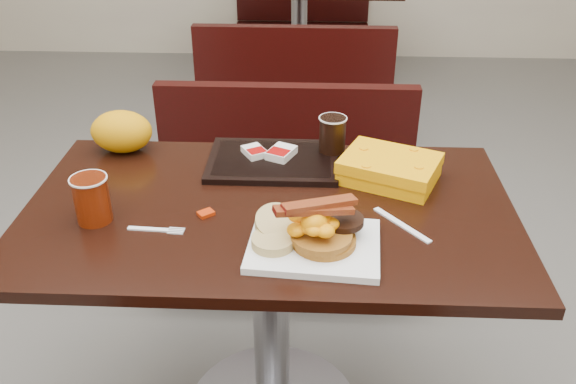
{
  "coord_description": "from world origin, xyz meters",
  "views": [
    {
      "loc": [
        0.1,
        -1.29,
        1.55
      ],
      "look_at": [
        0.05,
        -0.05,
        0.82
      ],
      "focal_mm": 38.68,
      "sensor_mm": 36.0,
      "label": 1
    }
  ],
  "objects_px": {
    "hashbrown_sleeve_left": "(254,152)",
    "coffee_cup_far": "(332,134)",
    "bench_near_n": "(284,197)",
    "bench_far_s": "(295,83)",
    "table_near": "(271,322)",
    "pancake_stack": "(324,238)",
    "coffee_cup_near": "(92,199)",
    "table_far": "(299,42)",
    "platter": "(314,246)",
    "knife": "(402,225)",
    "tray": "(273,161)",
    "paper_bag": "(122,131)",
    "bench_far_n": "(302,16)",
    "clamshell": "(390,169)",
    "fork": "(148,229)",
    "hashbrown_sleeve_right": "(281,153)"
  },
  "relations": [
    {
      "from": "table_near",
      "to": "coffee_cup_near",
      "type": "relative_size",
      "value": 10.54
    },
    {
      "from": "bench_far_s",
      "to": "knife",
      "type": "relative_size",
      "value": 5.63
    },
    {
      "from": "knife",
      "to": "coffee_cup_far",
      "type": "height_order",
      "value": "coffee_cup_far"
    },
    {
      "from": "pancake_stack",
      "to": "hashbrown_sleeve_right",
      "type": "xyz_separation_m",
      "value": [
        -0.12,
        0.41,
        -0.0
      ]
    },
    {
      "from": "table_near",
      "to": "coffee_cup_far",
      "type": "height_order",
      "value": "coffee_cup_far"
    },
    {
      "from": "bench_far_n",
      "to": "clamshell",
      "type": "relative_size",
      "value": 4.16
    },
    {
      "from": "table_far",
      "to": "coffee_cup_near",
      "type": "distance_m",
      "value": 2.74
    },
    {
      "from": "fork",
      "to": "coffee_cup_near",
      "type": "bearing_deg",
      "value": 168.43
    },
    {
      "from": "bench_near_n",
      "to": "table_far",
      "type": "xyz_separation_m",
      "value": [
        0.0,
        1.9,
        0.02
      ]
    },
    {
      "from": "hashbrown_sleeve_left",
      "to": "platter",
      "type": "bearing_deg",
      "value": -98.85
    },
    {
      "from": "table_far",
      "to": "coffee_cup_far",
      "type": "bearing_deg",
      "value": -86.12
    },
    {
      "from": "paper_bag",
      "to": "table_far",
      "type": "bearing_deg",
      "value": 79.26
    },
    {
      "from": "bench_far_n",
      "to": "coffee_cup_far",
      "type": "height_order",
      "value": "coffee_cup_far"
    },
    {
      "from": "bench_far_s",
      "to": "platter",
      "type": "relative_size",
      "value": 3.5
    },
    {
      "from": "table_near",
      "to": "table_far",
      "type": "xyz_separation_m",
      "value": [
        0.0,
        2.6,
        0.0
      ]
    },
    {
      "from": "bench_far_n",
      "to": "hashbrown_sleeve_right",
      "type": "distance_m",
      "value": 3.09
    },
    {
      "from": "table_near",
      "to": "hashbrown_sleeve_right",
      "type": "distance_m",
      "value": 0.47
    },
    {
      "from": "platter",
      "to": "tray",
      "type": "relative_size",
      "value": 0.8
    },
    {
      "from": "bench_near_n",
      "to": "tray",
      "type": "xyz_separation_m",
      "value": [
        -0.01,
        -0.48,
        0.4
      ]
    },
    {
      "from": "table_near",
      "to": "pancake_stack",
      "type": "bearing_deg",
      "value": -52.9
    },
    {
      "from": "coffee_cup_near",
      "to": "coffee_cup_far",
      "type": "xyz_separation_m",
      "value": [
        0.56,
        0.36,
        0.01
      ]
    },
    {
      "from": "table_near",
      "to": "table_far",
      "type": "height_order",
      "value": "same"
    },
    {
      "from": "coffee_cup_near",
      "to": "hashbrown_sleeve_left",
      "type": "bearing_deg",
      "value": 42.88
    },
    {
      "from": "platter",
      "to": "tray",
      "type": "distance_m",
      "value": 0.41
    },
    {
      "from": "fork",
      "to": "coffee_cup_far",
      "type": "xyz_separation_m",
      "value": [
        0.43,
        0.4,
        0.06
      ]
    },
    {
      "from": "knife",
      "to": "coffee_cup_far",
      "type": "bearing_deg",
      "value": 165.84
    },
    {
      "from": "knife",
      "to": "paper_bag",
      "type": "height_order",
      "value": "paper_bag"
    },
    {
      "from": "pancake_stack",
      "to": "fork",
      "type": "relative_size",
      "value": 1.06
    },
    {
      "from": "table_far",
      "to": "platter",
      "type": "bearing_deg",
      "value": -87.7
    },
    {
      "from": "paper_bag",
      "to": "fork",
      "type": "bearing_deg",
      "value": -67.55
    },
    {
      "from": "pancake_stack",
      "to": "fork",
      "type": "height_order",
      "value": "pancake_stack"
    },
    {
      "from": "table_near",
      "to": "bench_near_n",
      "type": "relative_size",
      "value": 1.2
    },
    {
      "from": "bench_near_n",
      "to": "bench_far_n",
      "type": "bearing_deg",
      "value": 90.0
    },
    {
      "from": "bench_near_n",
      "to": "bench_far_s",
      "type": "relative_size",
      "value": 1.0
    },
    {
      "from": "platter",
      "to": "coffee_cup_far",
      "type": "height_order",
      "value": "coffee_cup_far"
    },
    {
      "from": "bench_far_n",
      "to": "fork",
      "type": "distance_m",
      "value": 3.45
    },
    {
      "from": "fork",
      "to": "tray",
      "type": "distance_m",
      "value": 0.43
    },
    {
      "from": "tray",
      "to": "paper_bag",
      "type": "height_order",
      "value": "paper_bag"
    },
    {
      "from": "tray",
      "to": "hashbrown_sleeve_left",
      "type": "height_order",
      "value": "hashbrown_sleeve_left"
    },
    {
      "from": "platter",
      "to": "coffee_cup_near",
      "type": "bearing_deg",
      "value": 174.16
    },
    {
      "from": "platter",
      "to": "coffee_cup_far",
      "type": "bearing_deg",
      "value": 88.69
    },
    {
      "from": "hashbrown_sleeve_left",
      "to": "coffee_cup_far",
      "type": "xyz_separation_m",
      "value": [
        0.22,
        0.04,
        0.04
      ]
    },
    {
      "from": "coffee_cup_near",
      "to": "knife",
      "type": "bearing_deg",
      "value": 0.66
    },
    {
      "from": "table_near",
      "to": "coffee_cup_far",
      "type": "bearing_deg",
      "value": 60.68
    },
    {
      "from": "pancake_stack",
      "to": "hashbrown_sleeve_right",
      "type": "height_order",
      "value": "pancake_stack"
    },
    {
      "from": "platter",
      "to": "paper_bag",
      "type": "height_order",
      "value": "paper_bag"
    },
    {
      "from": "table_near",
      "to": "tray",
      "type": "distance_m",
      "value": 0.44
    },
    {
      "from": "coffee_cup_near",
      "to": "knife",
      "type": "height_order",
      "value": "coffee_cup_near"
    },
    {
      "from": "pancake_stack",
      "to": "clamshell",
      "type": "xyz_separation_m",
      "value": [
        0.17,
        0.32,
        0.0
      ]
    },
    {
      "from": "bench_near_n",
      "to": "pancake_stack",
      "type": "xyz_separation_m",
      "value": [
        0.13,
        -0.88,
        0.42
      ]
    }
  ]
}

